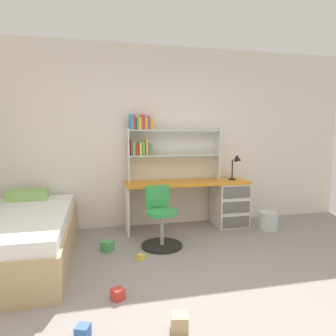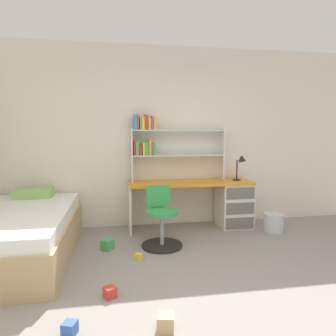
# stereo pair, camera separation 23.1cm
# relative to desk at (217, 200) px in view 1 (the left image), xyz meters

# --- Properties ---
(ground_plane) EXTENTS (6.17, 6.07, 0.02)m
(ground_plane) POSITION_rel_desk_xyz_m (-0.77, -2.25, -0.42)
(ground_plane) COLOR gray
(room_shell) EXTENTS (6.17, 6.07, 2.75)m
(room_shell) POSITION_rel_desk_xyz_m (-2.07, -0.96, 0.97)
(room_shell) COLOR silver
(room_shell) RESTS_ON ground_plane
(desk) EXTENTS (1.86, 0.53, 0.72)m
(desk) POSITION_rel_desk_xyz_m (0.00, 0.00, 0.00)
(desk) COLOR orange
(desk) RESTS_ON ground_plane
(bookshelf_hutch) EXTENTS (1.42, 0.22, 0.99)m
(bookshelf_hutch) POSITION_rel_desk_xyz_m (-0.91, 0.15, 0.92)
(bookshelf_hutch) COLOR silver
(bookshelf_hutch) RESTS_ON desk
(desk_lamp) EXTENTS (0.20, 0.17, 0.38)m
(desk_lamp) POSITION_rel_desk_xyz_m (0.30, -0.04, 0.57)
(desk_lamp) COLOR black
(desk_lamp) RESTS_ON desk
(swivel_chair) EXTENTS (0.52, 0.52, 0.76)m
(swivel_chair) POSITION_rel_desk_xyz_m (-1.03, -0.65, -0.11)
(swivel_chair) COLOR black
(swivel_chair) RESTS_ON ground_plane
(bed_platform) EXTENTS (1.21, 2.06, 0.67)m
(bed_platform) POSITION_rel_desk_xyz_m (-2.73, -0.75, -0.13)
(bed_platform) COLOR tan
(bed_platform) RESTS_ON ground_plane
(waste_bin) EXTENTS (0.28, 0.28, 0.27)m
(waste_bin) POSITION_rel_desk_xyz_m (0.68, -0.36, -0.27)
(waste_bin) COLOR silver
(waste_bin) RESTS_ON ground_plane
(toy_block_natural_0) EXTENTS (0.15, 0.15, 0.12)m
(toy_block_natural_0) POSITION_rel_desk_xyz_m (-1.24, -2.32, -0.34)
(toy_block_natural_0) COLOR tan
(toy_block_natural_0) RESTS_ON ground_plane
(toy_block_blue_1) EXTENTS (0.12, 0.12, 0.09)m
(toy_block_blue_1) POSITION_rel_desk_xyz_m (-1.93, -2.25, -0.36)
(toy_block_blue_1) COLOR #3860B7
(toy_block_blue_1) RESTS_ON ground_plane
(toy_block_red_2) EXTENTS (0.13, 0.13, 0.10)m
(toy_block_red_2) POSITION_rel_desk_xyz_m (-1.66, -1.80, -0.36)
(toy_block_red_2) COLOR red
(toy_block_red_2) RESTS_ON ground_plane
(toy_block_yellow_3) EXTENTS (0.10, 0.10, 0.07)m
(toy_block_yellow_3) POSITION_rel_desk_xyz_m (-1.35, -1.04, -0.37)
(toy_block_yellow_3) COLOR gold
(toy_block_yellow_3) RESTS_ON ground_plane
(toy_block_green_4) EXTENTS (0.18, 0.18, 0.13)m
(toy_block_green_4) POSITION_rel_desk_xyz_m (-1.71, -0.67, -0.34)
(toy_block_green_4) COLOR #479E51
(toy_block_green_4) RESTS_ON ground_plane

